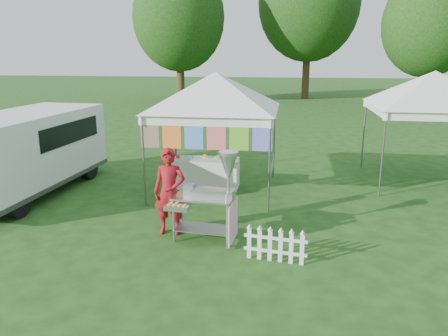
# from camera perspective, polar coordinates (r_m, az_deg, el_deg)

# --- Properties ---
(ground) EXTENTS (120.00, 120.00, 0.00)m
(ground) POSITION_cam_1_polar(r_m,az_deg,el_deg) (8.13, -5.18, -10.24)
(ground) COLOR #1B4012
(ground) RESTS_ON ground
(canopy_main) EXTENTS (4.24, 4.24, 3.45)m
(canopy_main) POSITION_cam_1_polar(r_m,az_deg,el_deg) (10.81, -1.13, 12.40)
(canopy_main) COLOR #59595E
(canopy_main) RESTS_ON ground
(canopy_right) EXTENTS (4.24, 4.24, 3.45)m
(canopy_right) POSITION_cam_1_polar(r_m,az_deg,el_deg) (12.72, 25.93, 11.32)
(canopy_right) COLOR #59595E
(canopy_right) RESTS_ON ground
(tree_left) EXTENTS (6.40, 6.40, 9.53)m
(tree_left) POSITION_cam_1_polar(r_m,az_deg,el_deg) (32.21, -5.90, 18.92)
(tree_left) COLOR #362213
(tree_left) RESTS_ON ground
(tree_mid) EXTENTS (7.60, 7.60, 11.52)m
(tree_mid) POSITION_cam_1_polar(r_m,az_deg,el_deg) (35.37, 11.06, 20.47)
(tree_mid) COLOR #362213
(tree_mid) RESTS_ON ground
(tree_right) EXTENTS (5.60, 5.60, 8.42)m
(tree_right) POSITION_cam_1_polar(r_m,az_deg,el_deg) (30.34, 25.26, 16.69)
(tree_right) COLOR #362213
(tree_right) RESTS_ON ground
(donut_cart) EXTENTS (1.31, 0.81, 1.73)m
(donut_cart) POSITION_cam_1_polar(r_m,az_deg,el_deg) (7.99, -1.50, -2.81)
(donut_cart) COLOR gray
(donut_cart) RESTS_ON ground
(vendor) EXTENTS (0.63, 0.43, 1.70)m
(vendor) POSITION_cam_1_polar(r_m,az_deg,el_deg) (8.46, -7.13, -3.11)
(vendor) COLOR maroon
(vendor) RESTS_ON ground
(cargo_van) EXTENTS (2.21, 4.96, 2.02)m
(cargo_van) POSITION_cam_1_polar(r_m,az_deg,el_deg) (11.96, -24.26, 2.13)
(cargo_van) COLOR silver
(cargo_van) RESTS_ON ground
(picket_fence) EXTENTS (1.07, 0.18, 0.56)m
(picket_fence) POSITION_cam_1_polar(r_m,az_deg,el_deg) (7.51, 6.70, -10.06)
(picket_fence) COLOR silver
(picket_fence) RESTS_ON ground
(display_table) EXTENTS (1.80, 0.70, 0.77)m
(display_table) POSITION_cam_1_polar(r_m,az_deg,el_deg) (11.49, -2.61, -0.65)
(display_table) COLOR white
(display_table) RESTS_ON ground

